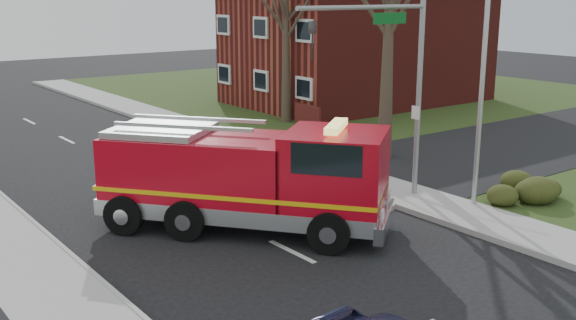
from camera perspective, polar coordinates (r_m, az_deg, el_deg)
ground at (r=18.71m, az=0.33°, el=-7.78°), size 120.00×120.00×0.00m
sidewalk_right at (r=22.76m, az=12.89°, el=-3.92°), size 2.40×80.00×0.15m
sidewalk_left at (r=16.03m, az=-18.03°, el=-12.11°), size 2.40×80.00×0.15m
brick_building at (r=43.53m, az=6.01°, el=9.63°), size 15.40×10.40×7.25m
health_center_sign at (r=34.23m, az=1.67°, el=3.82°), size 0.12×2.00×1.40m
hedge_corner at (r=24.21m, az=19.07°, el=-2.02°), size 2.80×2.00×0.90m
bare_tree_far at (r=35.97m, az=-0.17°, el=13.30°), size 5.25×5.25×10.50m
traffic_signal_mast at (r=22.07m, az=8.87°, el=8.04°), size 5.29×0.18×6.80m
streetlight_pole at (r=22.25m, az=16.09°, el=7.30°), size 1.48×0.16×8.40m
fire_engine at (r=20.06m, az=-3.40°, el=-1.68°), size 7.44×8.31×3.37m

